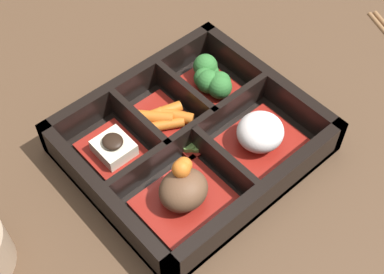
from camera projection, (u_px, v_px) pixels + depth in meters
The scene contains 9 objects.
ground_plane at pixel (192, 150), 0.64m from camera, with size 3.00×3.00×0.00m, color #4C3523.
bento_base at pixel (192, 147), 0.64m from camera, with size 0.27×0.23×0.01m.
bento_rim at pixel (191, 137), 0.62m from camera, with size 0.27×0.23×0.05m.
bowl_rice at pixel (260, 135), 0.62m from camera, with size 0.10×0.08×0.04m.
bowl_stew at pixel (183, 191), 0.57m from camera, with size 0.10×0.08×0.06m.
bowl_greens at pixel (211, 80), 0.67m from camera, with size 0.06×0.08×0.04m.
bowl_carrots at pixel (165, 118), 0.65m from camera, with size 0.06×0.08×0.02m.
bowl_tofu at pixel (114, 150), 0.62m from camera, with size 0.06×0.08×0.03m.
bowl_pickles at pixel (192, 145), 0.62m from camera, with size 0.04×0.04×0.01m.
Camera 1 is at (0.25, 0.28, 0.52)m, focal length 50.00 mm.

